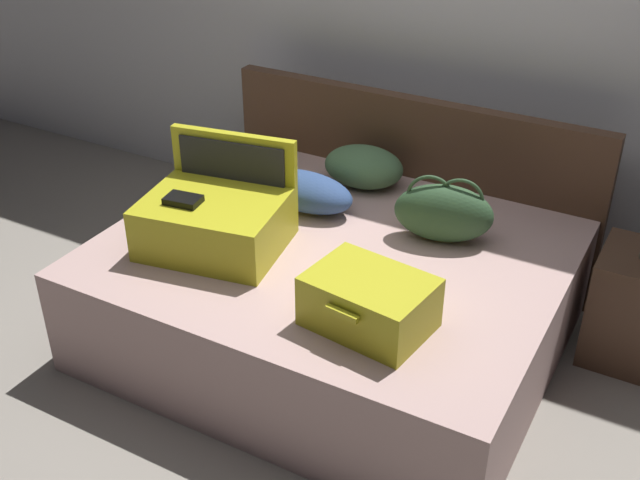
{
  "coord_description": "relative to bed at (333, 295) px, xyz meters",
  "views": [
    {
      "loc": [
        1.39,
        -2.23,
        2.33
      ],
      "look_at": [
        0.0,
        0.28,
        0.62
      ],
      "focal_mm": 43.76,
      "sensor_mm": 36.0,
      "label": 1
    }
  ],
  "objects": [
    {
      "name": "pillow_near_headboard",
      "position": [
        -0.29,
        0.26,
        0.35
      ],
      "size": [
        0.52,
        0.28,
        0.18
      ],
      "primitive_type": "ellipsoid",
      "rotation": [
        0.0,
        0.0,
        -0.04
      ],
      "color": "navy",
      "rests_on": "bed"
    },
    {
      "name": "bed",
      "position": [
        0.0,
        0.0,
        0.0
      ],
      "size": [
        2.0,
        1.63,
        0.52
      ],
      "primitive_type": "cube",
      "color": "#BC9993",
      "rests_on": "ground"
    },
    {
      "name": "duffel_bag",
      "position": [
        0.4,
        0.3,
        0.4
      ],
      "size": [
        0.48,
        0.31,
        0.31
      ],
      "rotation": [
        0.0,
        0.0,
        0.25
      ],
      "color": "#2D4C2D",
      "rests_on": "bed"
    },
    {
      "name": "hard_case_large",
      "position": [
        -0.46,
        -0.24,
        0.4
      ],
      "size": [
        0.67,
        0.59,
        0.45
      ],
      "rotation": [
        0.0,
        0.0,
        0.17
      ],
      "color": "gold",
      "rests_on": "bed"
    },
    {
      "name": "headboard",
      "position": [
        0.0,
        0.85,
        0.21
      ],
      "size": [
        2.04,
        0.08,
        0.94
      ],
      "primitive_type": "cube",
      "color": "#4C3323",
      "rests_on": "ground"
    },
    {
      "name": "hard_case_medium",
      "position": [
        0.39,
        -0.44,
        0.37
      ],
      "size": [
        0.49,
        0.39,
        0.21
      ],
      "rotation": [
        0.0,
        0.0,
        -0.13
      ],
      "color": "gold",
      "rests_on": "bed"
    },
    {
      "name": "back_wall",
      "position": [
        0.0,
        1.25,
        1.04
      ],
      "size": [
        8.0,
        0.1,
        2.6
      ],
      "primitive_type": "cube",
      "color": "silver",
      "rests_on": "ground"
    },
    {
      "name": "pillow_center_head",
      "position": [
        -0.16,
        0.62,
        0.36
      ],
      "size": [
        0.44,
        0.34,
        0.21
      ],
      "primitive_type": "ellipsoid",
      "rotation": [
        0.0,
        0.0,
        0.09
      ],
      "color": "#4C724C",
      "rests_on": "bed"
    },
    {
      "name": "ground_plane",
      "position": [
        0.0,
        -0.4,
        -0.26
      ],
      "size": [
        12.0,
        12.0,
        0.0
      ],
      "primitive_type": "plane",
      "color": "gray"
    }
  ]
}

